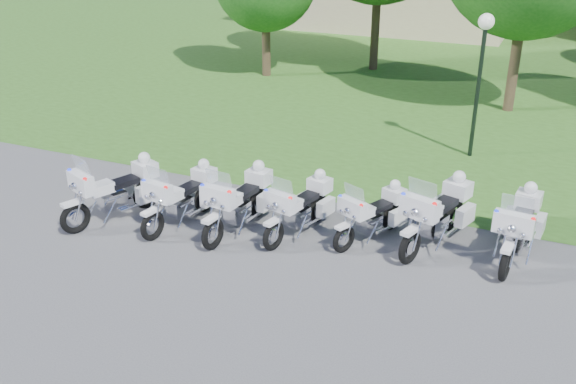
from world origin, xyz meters
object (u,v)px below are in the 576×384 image
at_px(motorcycle_2, 240,200).
at_px(motorcycle_3, 301,206).
at_px(motorcycle_0, 116,189).
at_px(motorcycle_5, 438,213).
at_px(motorcycle_4, 373,213).
at_px(motorcycle_6, 519,226).
at_px(motorcycle_1, 183,196).
at_px(lamp_post, 483,50).

xyz_separation_m(motorcycle_2, motorcycle_3, (1.32, 0.38, -0.05)).
bearing_deg(motorcycle_0, motorcycle_5, -144.36).
height_order(motorcycle_4, motorcycle_6, motorcycle_6).
bearing_deg(motorcycle_6, motorcycle_2, 17.50).
relative_size(motorcycle_3, motorcycle_4, 1.14).
bearing_deg(motorcycle_5, motorcycle_4, 31.04).
relative_size(motorcycle_0, motorcycle_4, 1.20).
height_order(motorcycle_1, motorcycle_2, motorcycle_2).
height_order(motorcycle_2, lamp_post, lamp_post).
bearing_deg(motorcycle_4, motorcycle_1, 37.96).
bearing_deg(motorcycle_1, motorcycle_3, -156.35).
height_order(motorcycle_3, motorcycle_6, motorcycle_6).
relative_size(motorcycle_3, lamp_post, 0.57).
bearing_deg(motorcycle_0, motorcycle_1, -143.11).
relative_size(motorcycle_1, motorcycle_3, 1.04).
bearing_deg(motorcycle_0, motorcycle_3, -144.28).
bearing_deg(motorcycle_2, motorcycle_3, -157.46).
bearing_deg(motorcycle_3, motorcycle_5, -152.94).
distance_m(motorcycle_5, lamp_post, 6.19).
distance_m(motorcycle_1, motorcycle_6, 7.35).
bearing_deg(motorcycle_2, motorcycle_4, -158.87).
distance_m(motorcycle_1, lamp_post, 9.19).
xyz_separation_m(motorcycle_4, motorcycle_5, (1.33, 0.32, 0.12)).
relative_size(motorcycle_6, lamp_post, 0.62).
relative_size(motorcycle_1, lamp_post, 0.59).
height_order(motorcycle_1, lamp_post, lamp_post).
relative_size(motorcycle_5, lamp_post, 0.63).
relative_size(motorcycle_2, lamp_post, 0.62).
relative_size(motorcycle_1, motorcycle_6, 0.95).
distance_m(motorcycle_4, motorcycle_6, 3.02).
bearing_deg(motorcycle_2, motorcycle_1, 16.32).
height_order(motorcycle_0, motorcycle_2, motorcycle_0).
xyz_separation_m(motorcycle_1, motorcycle_6, (7.21, 1.43, 0.03)).
bearing_deg(motorcycle_5, motorcycle_2, 31.88).
bearing_deg(motorcycle_6, motorcycle_5, 10.21).
bearing_deg(motorcycle_0, motorcycle_6, -146.08).
distance_m(motorcycle_3, lamp_post, 7.39).
distance_m(motorcycle_2, motorcycle_6, 5.98).
height_order(motorcycle_1, motorcycle_3, motorcycle_1).
bearing_deg(motorcycle_3, motorcycle_4, -152.93).
height_order(motorcycle_2, motorcycle_5, motorcycle_5).
relative_size(motorcycle_0, motorcycle_2, 0.97).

